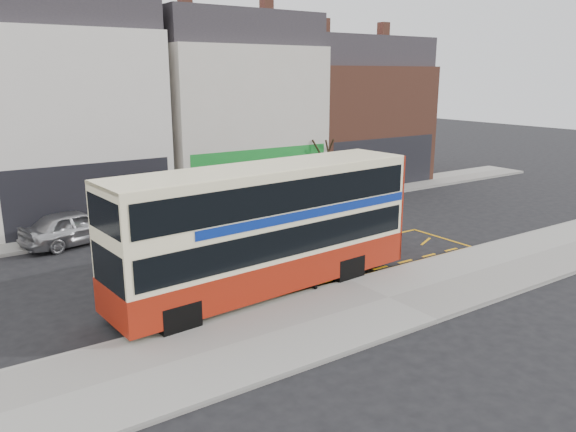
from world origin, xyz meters
TOP-DOWN VIEW (x-y plane):
  - ground at (0.00, 0.00)m, footprint 120.00×120.00m
  - pavement at (0.00, -2.30)m, footprint 40.00×4.00m
  - kerb at (0.00, -0.38)m, footprint 40.00×0.15m
  - far_pavement at (0.00, 11.00)m, footprint 50.00×3.00m
  - road_markings at (0.00, 1.60)m, footprint 14.00×3.40m
  - terrace_left at (-5.50, 14.99)m, footprint 8.00×8.01m
  - terrace_green_shop at (3.50, 14.99)m, footprint 9.00×8.01m
  - terrace_right at (12.50, 14.99)m, footprint 9.00×8.01m
  - double_decker_bus at (-2.73, 0.60)m, footprint 10.76×3.22m
  - bus_stop_post at (-1.44, -0.39)m, footprint 0.81×0.16m
  - car_silver at (-6.61, 9.77)m, footprint 4.72×2.75m
  - car_grey at (-1.15, 9.30)m, footprint 3.91×1.61m
  - car_white at (5.70, 8.60)m, footprint 4.97×2.80m
  - street_tree_right at (7.48, 11.11)m, footprint 2.06×2.06m

SIDE VIEW (x-z plane):
  - ground at x=0.00m, z-range 0.00..0.00m
  - road_markings at x=0.00m, z-range 0.00..0.01m
  - pavement at x=0.00m, z-range 0.00..0.15m
  - kerb at x=0.00m, z-range 0.00..0.15m
  - far_pavement at x=0.00m, z-range 0.00..0.15m
  - car_grey at x=-1.15m, z-range 0.00..1.26m
  - car_white at x=5.70m, z-range 0.00..1.36m
  - car_silver at x=-6.61m, z-range 0.00..1.51m
  - bus_stop_post at x=-1.44m, z-range 0.46..3.69m
  - double_decker_bus at x=-2.73m, z-range 0.11..4.35m
  - street_tree_right at x=7.48m, z-range 0.80..5.24m
  - terrace_right at x=12.50m, z-range -0.58..9.72m
  - terrace_green_shop at x=3.50m, z-range -0.58..10.72m
  - terrace_left at x=-5.50m, z-range -0.58..11.22m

